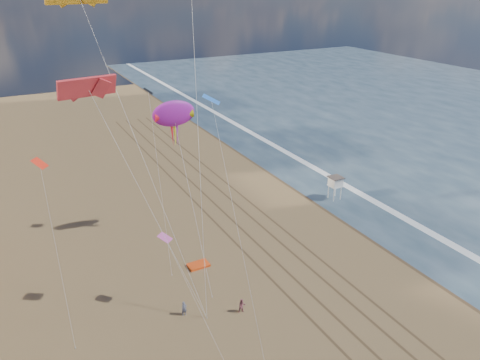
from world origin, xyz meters
name	(u,v)px	position (x,y,z in m)	size (l,w,h in m)	color
wet_sand	(308,180)	(19.00, 40.00, 0.00)	(260.00, 260.00, 0.00)	#42301E
foam	(328,176)	(23.20, 40.00, 0.00)	(260.00, 260.00, 0.00)	white
tracks	(252,228)	(2.55, 30.00, 0.01)	(7.68, 120.00, 0.01)	brown
lifeguard_stand	(336,182)	(18.38, 32.30, 2.80)	(2.01, 2.01, 3.63)	white
grounded_kite	(198,265)	(-7.48, 24.96, 0.14)	(2.48, 1.58, 0.28)	#F74A14
show_kite	(174,114)	(-6.35, 33.85, 16.23)	(4.93, 8.09, 21.48)	purple
kite_flyer_a	(184,309)	(-12.15, 17.51, 0.80)	(0.58, 0.38, 1.59)	slate
kite_flyer_b	(242,306)	(-6.78, 15.19, 0.79)	(0.77, 0.60, 1.59)	#9C4F5B
small_kites	(138,146)	(-13.61, 24.12, 16.27)	(15.36, 19.81, 14.64)	#D653AC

